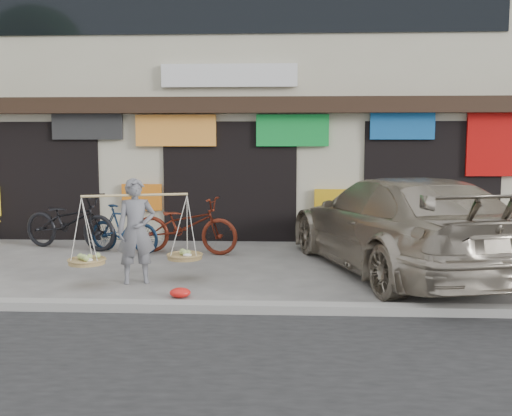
{
  "coord_description": "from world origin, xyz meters",
  "views": [
    {
      "loc": [
        1.18,
        -9.3,
        2.21
      ],
      "look_at": [
        0.71,
        0.9,
        1.05
      ],
      "focal_mm": 40.0,
      "sensor_mm": 36.0,
      "label": 1
    }
  ],
  "objects_px": {
    "bike_2": "(185,225)",
    "street_vendor": "(136,235)",
    "suv": "(397,224)",
    "bike_0": "(70,221)",
    "bike_1": "(124,229)"
  },
  "relations": [
    {
      "from": "bike_2",
      "to": "street_vendor",
      "type": "bearing_deg",
      "value": -178.08
    },
    {
      "from": "suv",
      "to": "street_vendor",
      "type": "bearing_deg",
      "value": -2.52
    },
    {
      "from": "street_vendor",
      "to": "bike_1",
      "type": "bearing_deg",
      "value": 92.28
    },
    {
      "from": "bike_2",
      "to": "bike_1",
      "type": "bearing_deg",
      "value": 98.69
    },
    {
      "from": "street_vendor",
      "to": "suv",
      "type": "xyz_separation_m",
      "value": [
        4.29,
        1.02,
        0.06
      ]
    },
    {
      "from": "street_vendor",
      "to": "bike_0",
      "type": "height_order",
      "value": "street_vendor"
    },
    {
      "from": "street_vendor",
      "to": "bike_0",
      "type": "xyz_separation_m",
      "value": [
        -2.15,
        2.83,
        -0.18
      ]
    },
    {
      "from": "bike_0",
      "to": "bike_2",
      "type": "bearing_deg",
      "value": -79.92
    },
    {
      "from": "bike_1",
      "to": "street_vendor",
      "type": "bearing_deg",
      "value": -139.39
    },
    {
      "from": "bike_1",
      "to": "bike_2",
      "type": "relative_size",
      "value": 0.75
    },
    {
      "from": "bike_1",
      "to": "suv",
      "type": "distance_m",
      "value": 5.41
    },
    {
      "from": "bike_0",
      "to": "suv",
      "type": "height_order",
      "value": "suv"
    },
    {
      "from": "street_vendor",
      "to": "suv",
      "type": "height_order",
      "value": "street_vendor"
    },
    {
      "from": "street_vendor",
      "to": "suv",
      "type": "bearing_deg",
      "value": -4.33
    },
    {
      "from": "street_vendor",
      "to": "bike_1",
      "type": "height_order",
      "value": "street_vendor"
    }
  ]
}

